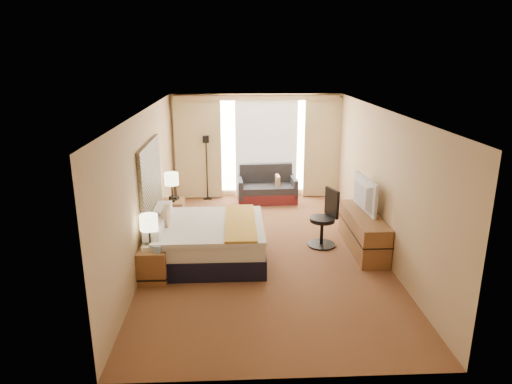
{
  "coord_description": "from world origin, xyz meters",
  "views": [
    {
      "loc": [
        -0.54,
        -7.81,
        3.51
      ],
      "look_at": [
        -0.15,
        0.4,
        1.03
      ],
      "focal_mm": 32.0,
      "sensor_mm": 36.0,
      "label": 1
    }
  ],
  "objects_px": {
    "nightstand_left": "(154,264)",
    "lamp_right": "(171,180)",
    "lamp_left": "(149,223)",
    "television": "(360,194)",
    "media_dresser": "(363,232)",
    "desk_chair": "(325,221)",
    "nightstand_right": "(173,213)",
    "floor_lamp": "(206,155)",
    "bed": "(207,240)",
    "loveseat": "(267,190)"
  },
  "relations": [
    {
      "from": "floor_lamp",
      "to": "desk_chair",
      "type": "height_order",
      "value": "floor_lamp"
    },
    {
      "from": "television",
      "to": "nightstand_left",
      "type": "bearing_deg",
      "value": 105.06
    },
    {
      "from": "nightstand_right",
      "to": "floor_lamp",
      "type": "relative_size",
      "value": 0.34
    },
    {
      "from": "nightstand_left",
      "to": "nightstand_right",
      "type": "relative_size",
      "value": 1.0
    },
    {
      "from": "nightstand_left",
      "to": "desk_chair",
      "type": "height_order",
      "value": "desk_chair"
    },
    {
      "from": "media_dresser",
      "to": "bed",
      "type": "xyz_separation_m",
      "value": [
        -2.89,
        -0.29,
        0.01
      ]
    },
    {
      "from": "nightstand_left",
      "to": "television",
      "type": "bearing_deg",
      "value": 19.31
    },
    {
      "from": "media_dresser",
      "to": "desk_chair",
      "type": "relative_size",
      "value": 1.63
    },
    {
      "from": "lamp_right",
      "to": "media_dresser",
      "type": "bearing_deg",
      "value": -20.58
    },
    {
      "from": "nightstand_left",
      "to": "lamp_right",
      "type": "bearing_deg",
      "value": 89.76
    },
    {
      "from": "desk_chair",
      "to": "lamp_left",
      "type": "relative_size",
      "value": 1.87
    },
    {
      "from": "media_dresser",
      "to": "lamp_right",
      "type": "height_order",
      "value": "lamp_right"
    },
    {
      "from": "floor_lamp",
      "to": "desk_chair",
      "type": "relative_size",
      "value": 1.46
    },
    {
      "from": "floor_lamp",
      "to": "media_dresser",
      "type": "bearing_deg",
      "value": -47.03
    },
    {
      "from": "nightstand_left",
      "to": "bed",
      "type": "xyz_separation_m",
      "value": [
        0.81,
        0.76,
        0.08
      ]
    },
    {
      "from": "nightstand_right",
      "to": "desk_chair",
      "type": "height_order",
      "value": "desk_chair"
    },
    {
      "from": "nightstand_left",
      "to": "bed",
      "type": "height_order",
      "value": "bed"
    },
    {
      "from": "lamp_left",
      "to": "loveseat",
      "type": "bearing_deg",
      "value": 62.83
    },
    {
      "from": "loveseat",
      "to": "desk_chair",
      "type": "relative_size",
      "value": 1.33
    },
    {
      "from": "floor_lamp",
      "to": "lamp_left",
      "type": "height_order",
      "value": "floor_lamp"
    },
    {
      "from": "nightstand_left",
      "to": "nightstand_right",
      "type": "height_order",
      "value": "same"
    },
    {
      "from": "lamp_left",
      "to": "lamp_right",
      "type": "height_order",
      "value": "lamp_right"
    },
    {
      "from": "media_dresser",
      "to": "lamp_right",
      "type": "xyz_separation_m",
      "value": [
        -3.69,
        1.39,
        0.68
      ]
    },
    {
      "from": "nightstand_right",
      "to": "floor_lamp",
      "type": "bearing_deg",
      "value": 71.3
    },
    {
      "from": "bed",
      "to": "floor_lamp",
      "type": "bearing_deg",
      "value": 92.93
    },
    {
      "from": "desk_chair",
      "to": "television",
      "type": "bearing_deg",
      "value": -20.32
    },
    {
      "from": "loveseat",
      "to": "bed",
      "type": "bearing_deg",
      "value": -114.08
    },
    {
      "from": "nightstand_right",
      "to": "lamp_right",
      "type": "bearing_deg",
      "value": -81.12
    },
    {
      "from": "bed",
      "to": "lamp_left",
      "type": "distance_m",
      "value": 1.34
    },
    {
      "from": "loveseat",
      "to": "television",
      "type": "xyz_separation_m",
      "value": [
        1.53,
        -2.81,
        0.72
      ]
    },
    {
      "from": "lamp_left",
      "to": "lamp_right",
      "type": "bearing_deg",
      "value": 89.37
    },
    {
      "from": "loveseat",
      "to": "lamp_left",
      "type": "xyz_separation_m",
      "value": [
        -2.13,
        -4.15,
        0.71
      ]
    },
    {
      "from": "lamp_left",
      "to": "desk_chair",
      "type": "bearing_deg",
      "value": 23.9
    },
    {
      "from": "media_dresser",
      "to": "television",
      "type": "relative_size",
      "value": 1.65
    },
    {
      "from": "floor_lamp",
      "to": "desk_chair",
      "type": "xyz_separation_m",
      "value": [
        2.4,
        -3.07,
        -0.65
      ]
    },
    {
      "from": "nightstand_right",
      "to": "loveseat",
      "type": "height_order",
      "value": "loveseat"
    },
    {
      "from": "nightstand_right",
      "to": "bed",
      "type": "distance_m",
      "value": 1.92
    },
    {
      "from": "lamp_right",
      "to": "television",
      "type": "relative_size",
      "value": 0.57
    },
    {
      "from": "lamp_left",
      "to": "television",
      "type": "distance_m",
      "value": 3.9
    },
    {
      "from": "nightstand_right",
      "to": "floor_lamp",
      "type": "distance_m",
      "value": 2.14
    },
    {
      "from": "nightstand_left",
      "to": "television",
      "type": "height_order",
      "value": "television"
    },
    {
      "from": "loveseat",
      "to": "television",
      "type": "distance_m",
      "value": 3.28
    },
    {
      "from": "media_dresser",
      "to": "television",
      "type": "bearing_deg",
      "value": 102.31
    },
    {
      "from": "bed",
      "to": "lamp_right",
      "type": "relative_size",
      "value": 3.24
    },
    {
      "from": "nightstand_left",
      "to": "floor_lamp",
      "type": "xyz_separation_m",
      "value": [
        0.63,
        4.35,
        0.87
      ]
    },
    {
      "from": "nightstand_right",
      "to": "lamp_left",
      "type": "relative_size",
      "value": 0.93
    },
    {
      "from": "nightstand_left",
      "to": "media_dresser",
      "type": "bearing_deg",
      "value": 15.84
    },
    {
      "from": "media_dresser",
      "to": "lamp_left",
      "type": "distance_m",
      "value": 3.94
    },
    {
      "from": "bed",
      "to": "loveseat",
      "type": "bearing_deg",
      "value": 68.58
    },
    {
      "from": "lamp_left",
      "to": "television",
      "type": "relative_size",
      "value": 0.54
    }
  ]
}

